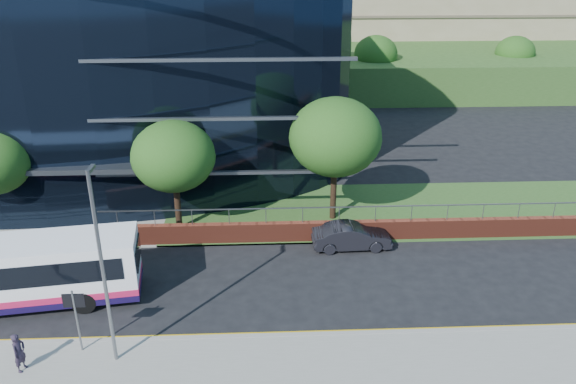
{
  "coord_description": "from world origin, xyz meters",
  "views": [
    {
      "loc": [
        11.99,
        -20.09,
        15.07
      ],
      "look_at": [
        13.23,
        8.0,
        2.72
      ],
      "focal_mm": 35.0,
      "sensor_mm": 36.0,
      "label": 1
    }
  ],
  "objects_px": {
    "city_bus": "(9,273)",
    "street_sign": "(75,308)",
    "tree_far_d": "(335,137)",
    "streetlight_east": "(102,264)",
    "parked_car": "(352,236)",
    "tree_dist_e": "(376,54)",
    "tree_far_c": "(173,156)",
    "pedestrian": "(19,352)",
    "tree_dist_f": "(515,53)"
  },
  "relations": [
    {
      "from": "tree_far_d",
      "to": "tree_dist_f",
      "type": "distance_m",
      "value": 40.01
    },
    {
      "from": "tree_far_c",
      "to": "tree_dist_e",
      "type": "height_order",
      "value": "same"
    },
    {
      "from": "street_sign",
      "to": "tree_dist_f",
      "type": "bearing_deg",
      "value": 50.84
    },
    {
      "from": "city_bus",
      "to": "parked_car",
      "type": "height_order",
      "value": "city_bus"
    },
    {
      "from": "tree_dist_f",
      "to": "city_bus",
      "type": "xyz_separation_m",
      "value": [
        -39.54,
        -40.09,
        -2.55
      ]
    },
    {
      "from": "tree_dist_e",
      "to": "pedestrian",
      "type": "height_order",
      "value": "tree_dist_e"
    },
    {
      "from": "street_sign",
      "to": "tree_dist_e",
      "type": "distance_m",
      "value": 45.99
    },
    {
      "from": "tree_far_d",
      "to": "streetlight_east",
      "type": "height_order",
      "value": "streetlight_east"
    },
    {
      "from": "tree_far_d",
      "to": "streetlight_east",
      "type": "xyz_separation_m",
      "value": [
        -10.0,
        -12.17,
        -0.75
      ]
    },
    {
      "from": "streetlight_east",
      "to": "city_bus",
      "type": "distance_m",
      "value": 7.42
    },
    {
      "from": "tree_dist_f",
      "to": "streetlight_east",
      "type": "relative_size",
      "value": 0.76
    },
    {
      "from": "tree_far_c",
      "to": "tree_dist_e",
      "type": "xyz_separation_m",
      "value": [
        17.0,
        31.0,
        0.0
      ]
    },
    {
      "from": "tree_far_d",
      "to": "parked_car",
      "type": "bearing_deg",
      "value": -80.16
    },
    {
      "from": "tree_far_c",
      "to": "parked_car",
      "type": "bearing_deg",
      "value": -14.59
    },
    {
      "from": "tree_far_d",
      "to": "city_bus",
      "type": "xyz_separation_m",
      "value": [
        -15.54,
        -8.09,
        -3.52
      ]
    },
    {
      "from": "street_sign",
      "to": "pedestrian",
      "type": "bearing_deg",
      "value": -150.83
    },
    {
      "from": "street_sign",
      "to": "tree_far_d",
      "type": "relative_size",
      "value": 0.38
    },
    {
      "from": "tree_dist_f",
      "to": "pedestrian",
      "type": "height_order",
      "value": "tree_dist_f"
    },
    {
      "from": "city_bus",
      "to": "pedestrian",
      "type": "xyz_separation_m",
      "value": [
        2.11,
        -4.58,
        -0.7
      ]
    },
    {
      "from": "tree_far_c",
      "to": "pedestrian",
      "type": "bearing_deg",
      "value": -110.81
    },
    {
      "from": "street_sign",
      "to": "parked_car",
      "type": "distance_m",
      "value": 14.63
    },
    {
      "from": "tree_far_c",
      "to": "streetlight_east",
      "type": "height_order",
      "value": "streetlight_east"
    },
    {
      "from": "tree_far_c",
      "to": "tree_dist_e",
      "type": "bearing_deg",
      "value": 61.26
    },
    {
      "from": "tree_dist_f",
      "to": "tree_far_c",
      "type": "bearing_deg",
      "value": -135.0
    },
    {
      "from": "tree_dist_e",
      "to": "pedestrian",
      "type": "distance_m",
      "value": 47.88
    },
    {
      "from": "tree_far_c",
      "to": "tree_dist_f",
      "type": "distance_m",
      "value": 46.67
    },
    {
      "from": "city_bus",
      "to": "street_sign",
      "type": "bearing_deg",
      "value": -48.58
    },
    {
      "from": "street_sign",
      "to": "tree_far_c",
      "type": "relative_size",
      "value": 0.43
    },
    {
      "from": "tree_dist_e",
      "to": "tree_dist_f",
      "type": "xyz_separation_m",
      "value": [
        16.0,
        2.0,
        -0.33
      ]
    },
    {
      "from": "street_sign",
      "to": "tree_dist_e",
      "type": "height_order",
      "value": "tree_dist_e"
    },
    {
      "from": "street_sign",
      "to": "city_bus",
      "type": "distance_m",
      "value": 5.37
    },
    {
      "from": "tree_far_d",
      "to": "pedestrian",
      "type": "height_order",
      "value": "tree_far_d"
    },
    {
      "from": "parked_car",
      "to": "pedestrian",
      "type": "xyz_separation_m",
      "value": [
        -14.04,
        -9.17,
        0.27
      ]
    },
    {
      "from": "streetlight_east",
      "to": "parked_car",
      "type": "xyz_separation_m",
      "value": [
        10.61,
        8.67,
        -3.74
      ]
    },
    {
      "from": "street_sign",
      "to": "city_bus",
      "type": "height_order",
      "value": "city_bus"
    },
    {
      "from": "tree_far_c",
      "to": "tree_dist_f",
      "type": "xyz_separation_m",
      "value": [
        33.0,
        33.0,
        -0.33
      ]
    },
    {
      "from": "tree_far_d",
      "to": "tree_dist_f",
      "type": "height_order",
      "value": "tree_far_d"
    },
    {
      "from": "tree_far_c",
      "to": "city_bus",
      "type": "distance_m",
      "value": 10.07
    },
    {
      "from": "tree_far_c",
      "to": "parked_car",
      "type": "height_order",
      "value": "tree_far_c"
    },
    {
      "from": "street_sign",
      "to": "tree_dist_e",
      "type": "xyz_separation_m",
      "value": [
        19.5,
        41.59,
        2.39
      ]
    },
    {
      "from": "tree_far_d",
      "to": "tree_dist_e",
      "type": "bearing_deg",
      "value": 75.07
    },
    {
      "from": "tree_far_d",
      "to": "tree_dist_e",
      "type": "distance_m",
      "value": 31.06
    },
    {
      "from": "tree_dist_e",
      "to": "city_bus",
      "type": "relative_size",
      "value": 0.55
    },
    {
      "from": "street_sign",
      "to": "city_bus",
      "type": "bearing_deg",
      "value": 139.17
    },
    {
      "from": "tree_dist_e",
      "to": "streetlight_east",
      "type": "xyz_separation_m",
      "value": [
        -18.0,
        -42.17,
        -0.1
      ]
    },
    {
      "from": "street_sign",
      "to": "streetlight_east",
      "type": "relative_size",
      "value": 0.35
    },
    {
      "from": "tree_dist_e",
      "to": "tree_far_c",
      "type": "bearing_deg",
      "value": -118.74
    },
    {
      "from": "parked_car",
      "to": "street_sign",
      "type": "bearing_deg",
      "value": 121.36
    },
    {
      "from": "streetlight_east",
      "to": "tree_far_c",
      "type": "bearing_deg",
      "value": 84.89
    },
    {
      "from": "street_sign",
      "to": "parked_car",
      "type": "bearing_deg",
      "value": 33.74
    }
  ]
}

